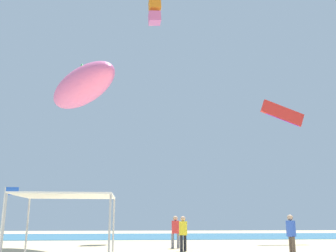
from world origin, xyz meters
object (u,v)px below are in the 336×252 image
object	(u,v)px
person_leftmost	(291,231)
banner_flag	(5,214)
kite_parafoil_red	(282,113)
kite_box_orange	(155,12)
kite_inflatable_pink	(82,86)
person_rightmost	(175,229)
person_central	(183,231)
canopy_tent	(66,198)

from	to	relation	value
person_leftmost	banner_flag	xyz separation A→B (m)	(-13.15, -0.47, 0.77)
kite_parafoil_red	kite_box_orange	bearing A→B (deg)	154.40
person_leftmost	kite_inflatable_pink	distance (m)	15.75
person_leftmost	person_rightmost	bearing A→B (deg)	44.08
person_central	person_rightmost	world-z (taller)	person_rightmost
kite_inflatable_pink	kite_box_orange	world-z (taller)	kite_box_orange
kite_inflatable_pink	banner_flag	bearing A→B (deg)	131.66
person_leftmost	person_central	size ratio (longest dim) A/B	1.02
person_rightmost	kite_box_orange	bearing A→B (deg)	106.00
canopy_tent	kite_parafoil_red	world-z (taller)	kite_parafoil_red
person_central	kite_box_orange	distance (m)	24.69
person_central	kite_inflatable_pink	bearing A→B (deg)	-75.62
person_rightmost	kite_inflatable_pink	world-z (taller)	kite_inflatable_pink
person_central	kite_inflatable_pink	distance (m)	11.73
canopy_tent	banner_flag	xyz separation A→B (m)	(-3.24, 3.83, -0.46)
canopy_tent	kite_box_orange	world-z (taller)	kite_box_orange
banner_flag	canopy_tent	bearing A→B (deg)	-49.76
person_central	kite_box_orange	xyz separation A→B (m)	(-0.91, 13.10, 20.91)
banner_flag	person_central	bearing A→B (deg)	21.20
kite_parafoil_red	kite_box_orange	distance (m)	16.41
person_rightmost	kite_box_orange	world-z (taller)	kite_box_orange
banner_flag	person_rightmost	bearing A→B (deg)	35.18
person_leftmost	person_central	world-z (taller)	person_leftmost
canopy_tent	person_leftmost	distance (m)	10.87
person_leftmost	kite_parafoil_red	size ratio (longest dim) A/B	0.50
banner_flag	kite_parafoil_red	bearing A→B (deg)	32.88
person_rightmost	banner_flag	distance (m)	10.06
kite_parafoil_red	person_leftmost	bearing A→B (deg)	-114.18
banner_flag	kite_inflatable_pink	distance (m)	10.99
canopy_tent	kite_box_orange	xyz separation A→B (m)	(4.17, 20.16, 19.65)
person_rightmost	kite_parafoil_red	xyz separation A→B (m)	(9.68, 5.78, 9.18)
canopy_tent	kite_inflatable_pink	xyz separation A→B (m)	(-1.22, 10.55, 8.00)
person_central	banner_flag	world-z (taller)	banner_flag
person_central	canopy_tent	bearing A→B (deg)	7.66
kite_inflatable_pink	kite_box_orange	bearing A→B (deg)	-60.92
kite_box_orange	person_rightmost	bearing A→B (deg)	1.77
banner_flag	kite_inflatable_pink	bearing A→B (deg)	73.26
person_leftmost	kite_inflatable_pink	size ratio (longest dim) A/B	0.22
canopy_tent	kite_inflatable_pink	bearing A→B (deg)	96.60
person_leftmost	person_central	distance (m)	5.56
canopy_tent	kite_parafoil_red	xyz separation A→B (m)	(14.64, 15.39, 7.95)
banner_flag	kite_box_orange	distance (m)	26.95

